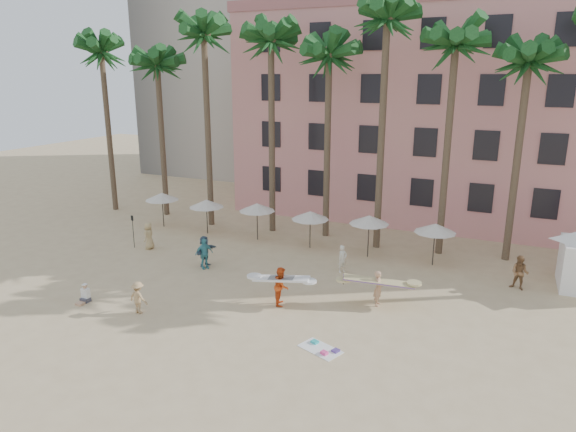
# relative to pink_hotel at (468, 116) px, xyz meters

# --- Properties ---
(ground) EXTENTS (120.00, 120.00, 0.00)m
(ground) POSITION_rel_pink_hotel_xyz_m (-7.00, -26.00, -8.00)
(ground) COLOR #D1B789
(ground) RESTS_ON ground
(pink_hotel) EXTENTS (35.00, 14.00, 16.00)m
(pink_hotel) POSITION_rel_pink_hotel_xyz_m (0.00, 0.00, 0.00)
(pink_hotel) COLOR #D78D83
(pink_hotel) RESTS_ON ground
(palm_row) EXTENTS (44.40, 5.40, 16.30)m
(palm_row) POSITION_rel_pink_hotel_xyz_m (-6.49, -11.00, 4.97)
(palm_row) COLOR brown
(palm_row) RESTS_ON ground
(umbrella_row) EXTENTS (22.50, 2.70, 2.73)m
(umbrella_row) POSITION_rel_pink_hotel_xyz_m (-10.00, -13.50, -5.67)
(umbrella_row) COLOR #332B23
(umbrella_row) RESTS_ON ground
(beach_towel) EXTENTS (2.04, 1.58, 0.14)m
(beach_towel) POSITION_rel_pink_hotel_xyz_m (-2.61, -25.47, -7.97)
(beach_towel) COLOR white
(beach_towel) RESTS_ON ground
(carrier_yellow) EXTENTS (3.53, 1.73, 1.83)m
(carrier_yellow) POSITION_rel_pink_hotel_xyz_m (-1.59, -20.27, -6.97)
(carrier_yellow) COLOR tan
(carrier_yellow) RESTS_ON ground
(carrier_white) EXTENTS (2.91, 1.28, 1.96)m
(carrier_white) POSITION_rel_pink_hotel_xyz_m (-6.05, -22.16, -6.97)
(carrier_white) COLOR #DF4C17
(carrier_white) RESTS_ON ground
(beachgoers) EXTENTS (23.34, 11.52, 1.90)m
(beachgoers) POSITION_rel_pink_hotel_xyz_m (-9.26, -19.25, -7.09)
(beachgoers) COLOR silver
(beachgoers) RESTS_ON ground
(paddle) EXTENTS (0.18, 0.04, 2.23)m
(paddle) POSITION_rel_pink_hotel_xyz_m (-18.72, -18.32, -6.59)
(paddle) COLOR black
(paddle) RESTS_ON ground
(seated_man) EXTENTS (0.42, 0.73, 0.95)m
(seated_man) POSITION_rel_pink_hotel_xyz_m (-15.25, -26.09, -7.67)
(seated_man) COLOR #3F3F4C
(seated_man) RESTS_ON ground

